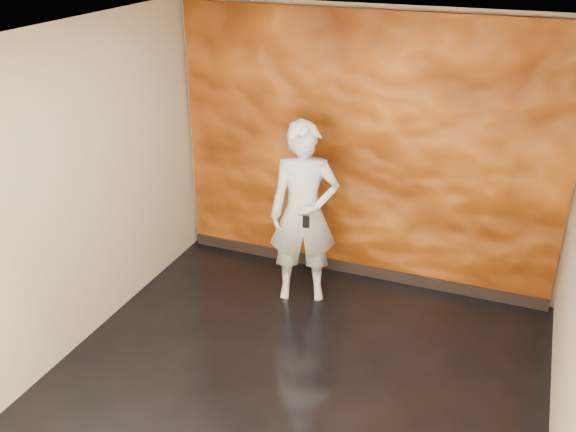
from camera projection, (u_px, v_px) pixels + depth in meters
The scene contains 5 objects.
room at pixel (294, 233), 4.74m from camera, with size 4.02×4.02×2.81m.
feature_wall at pixel (365, 152), 6.40m from camera, with size 3.90×0.06×2.75m, color #C96317.
baseboard at pixel (357, 269), 6.93m from camera, with size 3.90×0.04×0.12m, color black.
man at pixel (304, 214), 6.19m from camera, with size 0.67×0.44×1.83m, color #9FA5AD.
phone at pixel (306, 222), 5.91m from camera, with size 0.06×0.01×0.12m, color black.
Camera 1 is at (1.52, -3.95, 3.54)m, focal length 40.00 mm.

